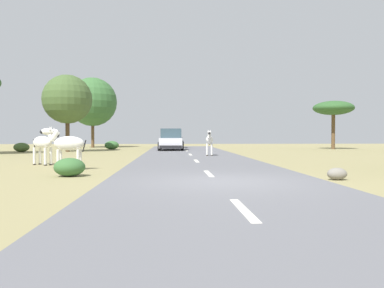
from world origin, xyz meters
TOP-DOWN VIEW (x-y plane):
  - ground_plane at (0.00, 0.00)m, footprint 90.00×90.00m
  - road at (-0.20, 0.00)m, footprint 6.00×64.00m
  - lane_markings at (-0.20, -1.00)m, footprint 0.16×56.00m
  - zebra_0 at (0.87, 12.72)m, footprint 0.53×1.62m
  - zebra_1 at (-5.22, 4.16)m, footprint 1.70×0.49m
  - zebra_2 at (-6.78, 6.46)m, footprint 1.48×1.17m
  - car_0 at (-1.41, 21.55)m, footprint 2.08×4.37m
  - car_1 at (-1.27, 27.17)m, footprint 2.03×4.35m
  - tree_1 at (-9.32, 29.55)m, footprint 4.89×4.89m
  - tree_2 at (-9.28, 19.79)m, footprint 3.71×3.71m
  - tree_4 at (13.17, 24.00)m, footprint 3.59×3.59m
  - bush_0 at (-6.63, 24.32)m, footprint 1.25×1.12m
  - bush_1 at (-4.53, 1.88)m, footprint 0.95×0.86m
  - bush_2 at (-12.70, 19.74)m, footprint 1.15×1.04m
  - rock_0 at (3.32, 0.49)m, footprint 0.56×0.42m

SIDE VIEW (x-z plane):
  - ground_plane at x=0.00m, z-range 0.00..0.00m
  - road at x=-0.20m, z-range 0.00..0.05m
  - lane_markings at x=-0.20m, z-range 0.05..0.06m
  - rock_0 at x=3.32m, z-range 0.00..0.35m
  - bush_1 at x=-4.53m, z-range 0.00..0.57m
  - bush_2 at x=-12.70m, z-range 0.00..0.69m
  - bush_0 at x=-6.63m, z-range 0.00..0.75m
  - car_0 at x=-1.41m, z-range -0.02..1.72m
  - car_1 at x=-1.27m, z-range -0.02..1.72m
  - zebra_2 at x=-6.78m, z-range 0.15..1.75m
  - zebra_1 at x=-5.22m, z-range 0.15..1.75m
  - zebra_0 at x=0.87m, z-range 0.20..1.73m
  - tree_4 at x=13.17m, z-range 1.49..5.82m
  - tree_2 at x=-9.28m, z-range 1.06..6.91m
  - tree_1 at x=-9.32m, z-range 1.08..8.14m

